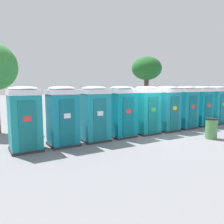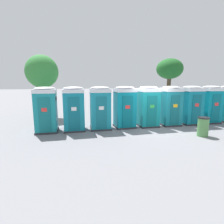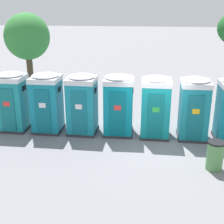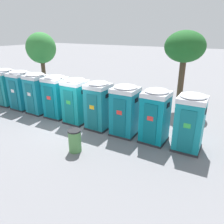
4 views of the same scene
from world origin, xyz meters
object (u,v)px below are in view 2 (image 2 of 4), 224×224
Objects in this scene: portapotty_3 at (125,107)px; street_tree_0 at (42,72)px; portapotty_5 at (170,106)px; street_tree_1 at (170,70)px; portapotty_1 at (74,109)px; portapotty_0 at (46,109)px; portapotty_6 at (191,105)px; portapotty_4 at (148,106)px; trash_can at (203,127)px; portapotty_2 at (100,108)px; portapotty_7 at (210,104)px.

portapotty_3 is 0.53× the size of street_tree_0.
street_tree_1 is at bearing 61.09° from portapotty_5.
street_tree_1 is (9.01, 5.21, 2.63)m from portapotty_1.
portapotty_0 is 7.62m from portapotty_5.
portapotty_6 is 0.51× the size of street_tree_1.
trash_can is at bearing -52.76° from portapotty_4.
street_tree_0 is at bearing 156.68° from portapotty_6.
portapotty_3 is (1.52, 0.05, -0.00)m from portapotty_2.
portapotty_1 is at bearing -0.59° from portapotty_0.
portapotty_0 is 1.00× the size of portapotty_2.
portapotty_0 reaches higher than trash_can.
portapotty_2 is at bearing -145.10° from street_tree_1.
portapotty_4 is 1.52m from portapotty_5.
portapotty_7 is (10.66, -0.03, 0.00)m from portapotty_0.
portapotty_1 is 1.52m from portapotty_2.
street_tree_1 is at bearing 91.46° from portapotty_7.
street_tree_0 is at bearing 142.17° from trash_can.
portapotty_1 is 1.00× the size of portapotty_2.
portapotty_3 is 1.00× the size of portapotty_4.
portapotty_6 is 2.53× the size of trash_can.
trash_can is (0.42, -2.53, -0.78)m from portapotty_5.
portapotty_6 is at bearing 66.65° from trash_can.
portapotty_6 is 2.89m from trash_can.
portapotty_1 is 0.53× the size of street_tree_0.
portapotty_3 is at bearing 177.07° from portapotty_4.
portapotty_1 is 7.06m from trash_can.
portapotty_5 is at bearing -1.00° from portapotty_4.
portapotty_6 is at bearing -104.81° from street_tree_1.
portapotty_0 and portapotty_2 have the same top height.
portapotty_2 is 7.62m from portapotty_7.
portapotty_5 is at bearing -0.65° from portapotty_1.
portapotty_5 is at bearing -179.31° from portapotty_6.
trash_can is (-1.10, -2.55, -0.78)m from portapotty_6.
portapotty_1 is at bearing -61.83° from street_tree_0.
portapotty_0 is 8.49m from trash_can.
street_tree_0 reaches higher than portapotty_3.
portapotty_7 is at bearing 44.55° from trash_can.
portapotty_0 and portapotty_3 have the same top height.
portapotty_1 is 5.26m from street_tree_0.
portapotty_4 is 1.00× the size of portapotty_5.
portapotty_0 is 1.00× the size of portapotty_7.
portapotty_0 is 9.14m from portapotty_6.
street_tree_1 is (-0.13, 5.23, 2.63)m from portapotty_7.
trash_can is (8.77, -6.81, -3.00)m from street_tree_0.
trash_can is (6.51, -2.60, -0.78)m from portapotty_1.
portapotty_7 is at bearing -0.11° from portapotty_1.
portapotty_1 is 1.00× the size of portapotty_5.
portapotty_2 is (1.52, -0.01, 0.00)m from portapotty_1.
portapotty_2 is 2.53× the size of trash_can.
portapotty_3 reaches higher than trash_can.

